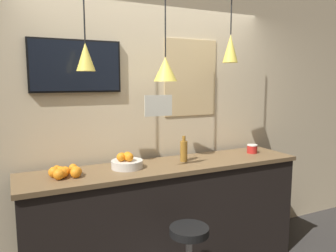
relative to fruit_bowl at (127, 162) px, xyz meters
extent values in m
cube|color=beige|center=(0.38, 0.36, 0.37)|extent=(8.00, 0.06, 2.90)
cube|color=black|center=(0.38, -0.03, -0.59)|extent=(2.54, 0.53, 0.99)
cube|color=brown|center=(0.38, -0.03, -0.07)|extent=(2.58, 0.57, 0.04)
cylinder|color=black|center=(0.30, -0.57, -0.44)|extent=(0.31, 0.31, 0.06)
cylinder|color=beige|center=(0.01, 0.01, -0.02)|extent=(0.27, 0.27, 0.07)
sphere|color=orange|center=(-0.04, 0.00, 0.05)|extent=(0.07, 0.07, 0.07)
sphere|color=orange|center=(0.01, -0.04, 0.05)|extent=(0.08, 0.08, 0.08)
sphere|color=orange|center=(0.01, -0.01, 0.06)|extent=(0.08, 0.08, 0.08)
sphere|color=orange|center=(-0.05, -0.01, 0.05)|extent=(0.07, 0.07, 0.07)
sphere|color=orange|center=(-0.56, 0.08, -0.02)|extent=(0.07, 0.07, 0.07)
sphere|color=orange|center=(-0.43, -0.04, -0.02)|extent=(0.07, 0.07, 0.07)
sphere|color=orange|center=(-0.43, 0.01, -0.02)|extent=(0.07, 0.07, 0.07)
sphere|color=orange|center=(-0.51, 0.03, -0.02)|extent=(0.07, 0.07, 0.07)
sphere|color=orange|center=(-0.54, -0.06, -0.01)|extent=(0.08, 0.08, 0.08)
sphere|color=orange|center=(-0.57, -0.09, -0.01)|extent=(0.09, 0.09, 0.09)
sphere|color=orange|center=(-0.45, -0.10, -0.01)|extent=(0.08, 0.08, 0.08)
sphere|color=orange|center=(-0.51, 0.00, -0.02)|extent=(0.07, 0.07, 0.07)
sphere|color=orange|center=(-0.55, -0.01, -0.01)|extent=(0.08, 0.08, 0.08)
sphere|color=orange|center=(-0.44, 0.08, -0.02)|extent=(0.07, 0.07, 0.07)
sphere|color=orange|center=(-0.60, -0.01, -0.01)|extent=(0.08, 0.08, 0.08)
cylinder|color=olive|center=(0.56, 0.01, 0.04)|extent=(0.07, 0.07, 0.19)
cylinder|color=olive|center=(0.56, 0.01, 0.16)|extent=(0.03, 0.03, 0.05)
cylinder|color=red|center=(1.38, 0.01, -0.01)|extent=(0.11, 0.11, 0.08)
cylinder|color=white|center=(1.38, 0.01, 0.03)|extent=(0.11, 0.11, 0.01)
cone|color=#EAD14C|center=(-0.32, 0.02, 0.88)|extent=(0.15, 0.15, 0.22)
sphere|color=#F9EFCC|center=(-0.32, 0.02, 0.79)|extent=(0.04, 0.04, 0.04)
cylinder|color=black|center=(0.38, 0.02, 1.31)|extent=(0.01, 0.01, 0.81)
cone|color=#EAD14C|center=(0.38, 0.02, 0.80)|extent=(0.21, 0.21, 0.21)
sphere|color=#F9EFCC|center=(0.38, 0.02, 0.71)|extent=(0.04, 0.04, 0.04)
cylinder|color=black|center=(1.08, 0.02, 1.43)|extent=(0.01, 0.01, 0.57)
cone|color=#EAD14C|center=(1.08, 0.02, 1.01)|extent=(0.15, 0.15, 0.27)
sphere|color=#F9EFCC|center=(1.08, 0.02, 0.89)|extent=(0.04, 0.04, 0.04)
cube|color=black|center=(-0.34, 0.31, 0.82)|extent=(0.79, 0.04, 0.45)
cube|color=black|center=(-0.34, 0.29, 0.82)|extent=(0.76, 0.01, 0.42)
cube|color=white|center=(0.20, -0.23, 0.50)|extent=(0.24, 0.01, 0.17)
cube|color=#DBBC84|center=(0.82, 0.33, 0.73)|extent=(0.60, 0.01, 0.78)
camera|label=1|loc=(-0.88, -2.63, 0.70)|focal=35.00mm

